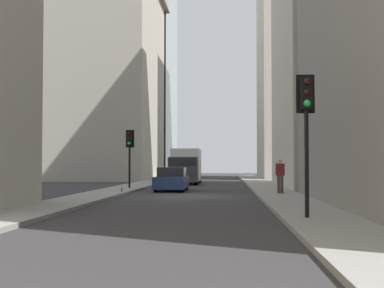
{
  "coord_description": "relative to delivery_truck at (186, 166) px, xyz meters",
  "views": [
    {
      "loc": [
        -26.92,
        -1.83,
        1.63
      ],
      "look_at": [
        12.69,
        0.65,
        3.1
      ],
      "focal_mm": 50.16,
      "sensor_mm": 36.0,
      "label": 1
    }
  ],
  "objects": [
    {
      "name": "pedestrian",
      "position": [
        -15.85,
        -6.01,
        -0.35
      ],
      "size": [
        0.26,
        0.44,
        1.77
      ],
      "color": "#473D33",
      "rests_on": "sidewalk_left"
    },
    {
      "name": "delivery_truck",
      "position": [
        0.0,
        0.0,
        0.0
      ],
      "size": [
        6.46,
        2.25,
        2.84
      ],
      "color": "silver",
      "rests_on": "ground_plane"
    },
    {
      "name": "traffic_light_foreground",
      "position": [
        -28.3,
        -5.5,
        1.64
      ],
      "size": [
        0.43,
        0.52,
        4.02
      ],
      "color": "black",
      "rests_on": "sidewalk_left"
    },
    {
      "name": "sidewalk_left",
      "position": [
        -16.51,
        -5.9,
        -1.39
      ],
      "size": [
        90.0,
        2.2,
        0.14
      ],
      "primitive_type": "cube",
      "color": "gray",
      "rests_on": "ground_plane"
    },
    {
      "name": "sidewalk_right",
      "position": [
        -16.51,
        3.1,
        -1.39
      ],
      "size": [
        90.0,
        2.2,
        0.14
      ],
      "primitive_type": "cube",
      "color": "gray",
      "rests_on": "ground_plane"
    },
    {
      "name": "ground_plane",
      "position": [
        -16.51,
        -1.4,
        -1.46
      ],
      "size": [
        135.0,
        135.0,
        0.0
      ],
      "primitive_type": "plane",
      "color": "#302D30"
    },
    {
      "name": "building_right_far",
      "position": [
        13.19,
        9.19,
        10.32
      ],
      "size": [
        19.03,
        10.5,
        23.53
      ],
      "color": "#A8A091",
      "rests_on": "ground_plane"
    },
    {
      "name": "building_left_far",
      "position": [
        15.02,
        -12.0,
        12.49
      ],
      "size": [
        12.44,
        10.0,
        27.9
      ],
      "color": "#B7B2A5",
      "rests_on": "ground_plane"
    },
    {
      "name": "discarded_bottle",
      "position": [
        -15.14,
        2.29,
        -1.21
      ],
      "size": [
        0.07,
        0.07,
        0.27
      ],
      "color": "#236033",
      "rests_on": "sidewalk_right"
    },
    {
      "name": "sedan_navy",
      "position": [
        -11.37,
        -0.0,
        -0.8
      ],
      "size": [
        4.3,
        1.78,
        1.42
      ],
      "color": "navy",
      "rests_on": "ground_plane"
    },
    {
      "name": "traffic_light_midblock",
      "position": [
        -10.49,
        2.72,
        1.32
      ],
      "size": [
        0.43,
        0.52,
        3.61
      ],
      "color": "black",
      "rests_on": "sidewalk_right"
    }
  ]
}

